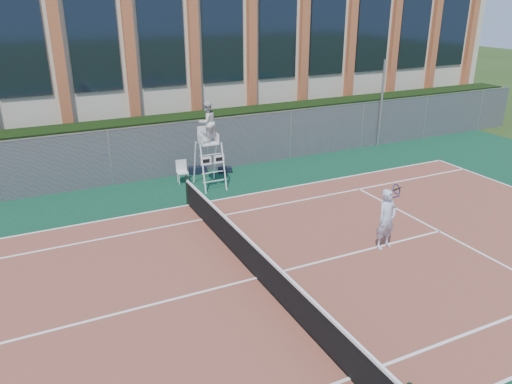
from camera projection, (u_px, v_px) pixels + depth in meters
name	position (u px, v px, depth m)	size (l,w,h in m)	color
ground	(257.00, 279.00, 13.10)	(120.00, 120.00, 0.00)	#233814
apron	(241.00, 262.00, 13.93)	(36.00, 20.00, 0.01)	#0B341D
tennis_court	(257.00, 278.00, 13.09)	(23.77, 10.97, 0.02)	brown
tennis_net	(257.00, 261.00, 12.90)	(0.10, 11.30, 1.10)	black
fence	(161.00, 152.00, 20.06)	(40.00, 0.06, 2.20)	#595E60
hedge	(153.00, 144.00, 21.07)	(40.00, 1.40, 2.20)	black
building	(109.00, 53.00, 26.61)	(45.00, 10.60, 8.22)	beige
steel_pole	(381.00, 104.00, 24.09)	(0.12, 0.12, 4.18)	#9EA0A5
umpire_chair	(207.00, 125.00, 18.66)	(0.94, 1.44, 3.37)	white
plastic_chair	(182.00, 170.00, 19.71)	(0.47, 0.47, 0.91)	silver
sports_bag_near	(198.00, 170.00, 20.83)	(0.73, 0.29, 0.31)	black
sports_bag_far	(225.00, 170.00, 20.97)	(0.57, 0.25, 0.23)	black
tennis_player	(387.00, 219.00, 14.38)	(1.02, 0.71, 1.81)	silver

